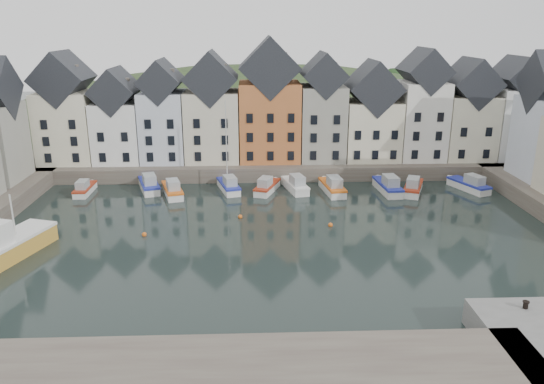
{
  "coord_description": "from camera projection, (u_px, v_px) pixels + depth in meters",
  "views": [
    {
      "loc": [
        -2.56,
        -49.23,
        21.32
      ],
      "look_at": [
        -0.41,
        6.0,
        3.73
      ],
      "focal_mm": 35.0,
      "sensor_mm": 36.0,
      "label": 1
    }
  ],
  "objects": [
    {
      "name": "boat_i",
      "position": [
        413.0,
        187.0,
        69.7
      ],
      "size": [
        4.32,
        6.8,
        2.5
      ],
      "rotation": [
        0.0,
        0.0,
        -0.39
      ],
      "color": "silver",
      "rests_on": "ground"
    },
    {
      "name": "ground",
      "position": [
        278.0,
        245.0,
        53.44
      ],
      "size": [
        260.0,
        260.0,
        0.0
      ],
      "primitive_type": "plane",
      "color": "black",
      "rests_on": "ground"
    },
    {
      "name": "boat_b",
      "position": [
        149.0,
        185.0,
        70.76
      ],
      "size": [
        4.09,
        7.15,
        2.62
      ],
      "rotation": [
        0.0,
        0.0,
        0.31
      ],
      "color": "silver",
      "rests_on": "ground"
    },
    {
      "name": "boat_j",
      "position": [
        470.0,
        185.0,
        70.81
      ],
      "size": [
        4.21,
        6.77,
        2.49
      ],
      "rotation": [
        0.0,
        0.0,
        0.37
      ],
      "color": "silver",
      "rests_on": "ground"
    },
    {
      "name": "boat_h",
      "position": [
        388.0,
        186.0,
        70.0
      ],
      "size": [
        2.68,
        7.16,
        2.7
      ],
      "rotation": [
        0.0,
        0.0,
        0.07
      ],
      "color": "silver",
      "rests_on": "ground"
    },
    {
      "name": "mooring_buoys",
      "position": [
        240.0,
        225.0,
        58.33
      ],
      "size": [
        20.5,
        5.5,
        0.5
      ],
      "color": "#D55F19",
      "rests_on": "ground"
    },
    {
      "name": "far_terrace",
      "position": [
        291.0,
        113.0,
        77.53
      ],
      "size": [
        72.37,
        8.16,
        17.78
      ],
      "color": "beige",
      "rests_on": "far_quay"
    },
    {
      "name": "mooring_bollard",
      "position": [
        526.0,
        304.0,
        37.58
      ],
      "size": [
        0.48,
        0.48,
        0.56
      ],
      "color": "black",
      "rests_on": "near_quay"
    },
    {
      "name": "boat_c",
      "position": [
        173.0,
        190.0,
        68.67
      ],
      "size": [
        3.74,
        6.81,
        2.5
      ],
      "rotation": [
        0.0,
        0.0,
        0.28
      ],
      "color": "silver",
      "rests_on": "ground"
    },
    {
      "name": "boat_e",
      "position": [
        267.0,
        187.0,
        70.13
      ],
      "size": [
        3.87,
        6.42,
        2.36
      ],
      "rotation": [
        0.0,
        0.0,
        -0.35
      ],
      "color": "silver",
      "rests_on": "ground"
    },
    {
      "name": "hillside",
      "position": [
        265.0,
        218.0,
        112.21
      ],
      "size": [
        153.6,
        70.4,
        64.0
      ],
      "color": "#27381C",
      "rests_on": "ground"
    },
    {
      "name": "near_wall",
      "position": [
        131.0,
        378.0,
        31.82
      ],
      "size": [
        50.0,
        6.0,
        2.0
      ],
      "primitive_type": "cube",
      "color": "#50453D",
      "rests_on": "ground"
    },
    {
      "name": "boat_g",
      "position": [
        333.0,
        187.0,
        69.76
      ],
      "size": [
        2.96,
        7.01,
        2.61
      ],
      "rotation": [
        0.0,
        0.0,
        0.13
      ],
      "color": "silver",
      "rests_on": "ground"
    },
    {
      "name": "far_quay",
      "position": [
        269.0,
        162.0,
        81.7
      ],
      "size": [
        90.0,
        16.0,
        2.0
      ],
      "primitive_type": "cube",
      "color": "#50453D",
      "rests_on": "ground"
    },
    {
      "name": "boat_f",
      "position": [
        295.0,
        185.0,
        70.72
      ],
      "size": [
        3.52,
        6.85,
        2.52
      ],
      "rotation": [
        0.0,
        0.0,
        0.24
      ],
      "color": "silver",
      "rests_on": "ground"
    },
    {
      "name": "boat_d",
      "position": [
        229.0,
        185.0,
        70.49
      ],
      "size": [
        3.56,
        6.65,
        12.15
      ],
      "rotation": [
        0.0,
        0.0,
        0.26
      ],
      "color": "silver",
      "rests_on": "ground"
    },
    {
      "name": "boat_a",
      "position": [
        85.0,
        189.0,
        69.46
      ],
      "size": [
        1.74,
        5.58,
        2.14
      ],
      "rotation": [
        0.0,
        0.0,
        -0.0
      ],
      "color": "silver",
      "rests_on": "ground"
    }
  ]
}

